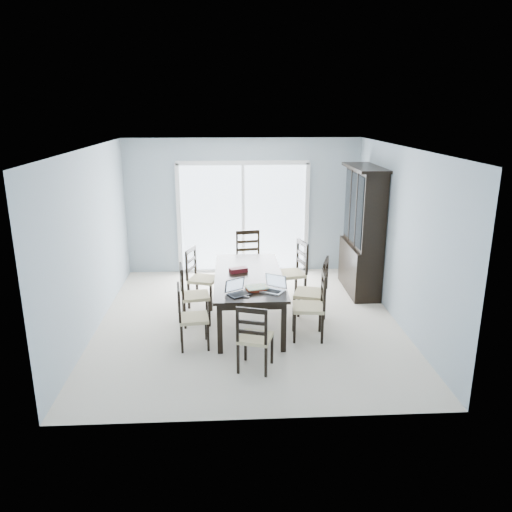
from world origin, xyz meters
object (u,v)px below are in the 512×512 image
(dining_table, at_px, (249,280))
(chair_right_near, at_px, (315,298))
(game_box, at_px, (238,270))
(chair_end_near, at_px, (254,332))
(laptop_dark, at_px, (239,292))
(chair_right_far, at_px, (295,265))
(china_hutch, at_px, (362,232))
(chair_right_mid, at_px, (317,285))
(hot_tub, at_px, (224,239))
(chair_left_mid, at_px, (189,288))
(chair_left_near, at_px, (187,310))
(cell_phone, at_px, (245,297))
(chair_end_far, at_px, (249,253))
(chair_left_far, at_px, (198,271))
(laptop_silver, at_px, (272,288))

(dining_table, distance_m, chair_right_near, 1.09)
(game_box, bearing_deg, dining_table, -42.35)
(chair_end_near, distance_m, laptop_dark, 0.75)
(chair_right_far, bearing_deg, china_hutch, -84.82)
(chair_right_far, distance_m, chair_end_near, 2.48)
(chair_right_mid, distance_m, chair_right_far, 0.98)
(chair_right_far, bearing_deg, chair_end_near, 146.51)
(chair_right_mid, bearing_deg, hot_tub, 39.55)
(chair_left_mid, height_order, laptop_dark, chair_left_mid)
(chair_right_mid, xyz_separation_m, laptop_dark, (-1.16, -0.68, 0.18))
(chair_left_near, distance_m, cell_phone, 0.82)
(china_hutch, relative_size, hot_tub, 1.17)
(game_box, bearing_deg, chair_right_far, 35.55)
(chair_right_near, xyz_separation_m, laptop_dark, (-1.06, -0.23, 0.21))
(chair_right_mid, xyz_separation_m, hot_tub, (-1.39, 3.47, -0.17))
(chair_right_near, xyz_separation_m, hot_tub, (-1.29, 3.93, -0.14))
(chair_right_near, height_order, chair_end_far, chair_end_far)
(chair_left_mid, bearing_deg, chair_right_mid, 77.26)
(chair_right_mid, distance_m, chair_end_near, 1.71)
(chair_right_far, xyz_separation_m, hot_tub, (-1.19, 2.51, -0.18))
(game_box, bearing_deg, chair_end_far, 81.46)
(hot_tub, bearing_deg, chair_end_near, -85.51)
(laptop_dark, bearing_deg, chair_left_far, 81.64)
(china_hutch, bearing_deg, laptop_silver, -131.41)
(china_hutch, relative_size, game_box, 8.38)
(chair_right_mid, bearing_deg, game_box, 94.16)
(laptop_silver, relative_size, game_box, 1.45)
(chair_right_mid, relative_size, game_box, 4.49)
(chair_right_far, height_order, chair_end_near, chair_right_far)
(chair_left_near, relative_size, chair_left_mid, 0.96)
(chair_end_near, xyz_separation_m, game_box, (-0.15, 1.65, 0.24))
(chair_end_near, bearing_deg, chair_right_mid, 70.75)
(cell_phone, bearing_deg, chair_left_near, 178.76)
(laptop_dark, bearing_deg, china_hutch, 12.57)
(chair_left_mid, bearing_deg, game_box, 92.44)
(laptop_silver, bearing_deg, chair_right_far, 103.51)
(china_hutch, xyz_separation_m, laptop_dark, (-2.18, -2.08, -0.27))
(dining_table, bearing_deg, laptop_dark, -100.56)
(dining_table, xyz_separation_m, hot_tub, (-0.38, 3.33, -0.22))
(chair_left_near, bearing_deg, laptop_silver, 86.39)
(chair_right_near, xyz_separation_m, chair_right_mid, (0.11, 0.46, 0.03))
(chair_left_near, height_order, hot_tub, chair_left_near)
(dining_table, height_order, laptop_dark, laptop_dark)
(chair_right_near, xyz_separation_m, chair_end_near, (-0.91, -0.92, -0.05))
(china_hutch, distance_m, laptop_silver, 2.65)
(chair_end_near, distance_m, laptop_silver, 0.88)
(laptop_silver, bearing_deg, chair_end_far, 127.62)
(cell_phone, bearing_deg, chair_left_mid, 139.53)
(chair_right_far, bearing_deg, game_box, 111.24)
(chair_end_far, relative_size, laptop_dark, 3.32)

